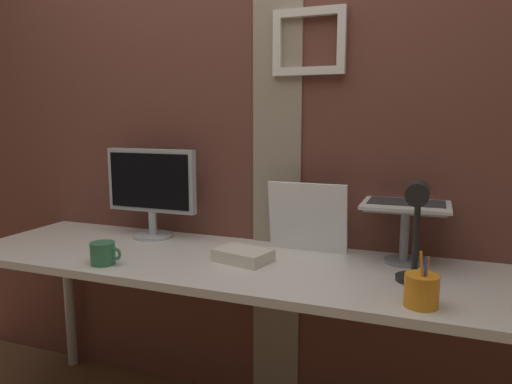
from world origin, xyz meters
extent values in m
cube|color=brown|center=(0.00, 0.44, 1.16)|extent=(3.29, 0.12, 2.31)
cube|color=gray|center=(0.10, 0.38, 1.16)|extent=(0.21, 0.01, 2.31)
cube|color=white|center=(0.23, 0.36, 1.70)|extent=(0.29, 0.03, 0.03)
cube|color=white|center=(0.23, 0.36, 1.48)|extent=(0.29, 0.03, 0.03)
cube|color=white|center=(0.10, 0.36, 1.59)|extent=(0.03, 0.03, 0.19)
cube|color=white|center=(0.36, 0.36, 1.59)|extent=(0.03, 0.03, 0.19)
cube|color=silver|center=(0.08, 0.07, 0.74)|extent=(2.32, 0.63, 0.03)
cylinder|color=#B2B2B7|center=(-1.02, 0.32, 0.36)|extent=(0.05, 0.05, 0.73)
cylinder|color=#ADB2B7|center=(-0.45, 0.26, 0.76)|extent=(0.18, 0.18, 0.01)
cylinder|color=#ADB2B7|center=(-0.45, 0.26, 0.82)|extent=(0.04, 0.04, 0.11)
cube|color=#ADB2B7|center=(-0.45, 0.26, 1.02)|extent=(0.43, 0.04, 0.28)
cube|color=black|center=(-0.45, 0.24, 1.02)|extent=(0.40, 0.00, 0.24)
cylinder|color=gray|center=(0.63, 0.26, 0.76)|extent=(0.14, 0.14, 0.01)
cylinder|color=gray|center=(0.63, 0.26, 0.87)|extent=(0.03, 0.03, 0.19)
cube|color=gray|center=(0.63, 0.26, 0.97)|extent=(0.28, 0.22, 0.01)
cube|color=silver|center=(0.63, 0.26, 0.98)|extent=(0.31, 0.25, 0.01)
cube|color=#2D2D30|center=(0.63, 0.28, 0.98)|extent=(0.27, 0.16, 0.00)
cube|color=silver|center=(0.63, 0.42, 1.09)|extent=(0.31, 0.06, 0.21)
cube|color=black|center=(0.63, 0.41, 1.08)|extent=(0.28, 0.05, 0.18)
cube|color=white|center=(0.26, 0.29, 0.90)|extent=(0.32, 0.06, 0.28)
cylinder|color=black|center=(0.68, 0.07, 0.77)|extent=(0.12, 0.12, 0.02)
cylinder|color=black|center=(0.68, 0.07, 0.93)|extent=(0.02, 0.02, 0.31)
cylinder|color=black|center=(0.68, -0.02, 1.07)|extent=(0.07, 0.11, 0.07)
cylinder|color=orange|center=(0.71, -0.15, 0.80)|extent=(0.10, 0.10, 0.09)
cylinder|color=orange|center=(0.71, -0.16, 0.85)|extent=(0.02, 0.01, 0.16)
cylinder|color=blue|center=(0.72, -0.16, 0.84)|extent=(0.01, 0.01, 0.14)
cylinder|color=orange|center=(0.72, -0.16, 0.84)|extent=(0.02, 0.02, 0.14)
cylinder|color=#33724C|center=(-0.40, -0.15, 0.80)|extent=(0.09, 0.09, 0.08)
torus|color=#33724C|center=(-0.34, -0.15, 0.80)|extent=(0.05, 0.01, 0.05)
cube|color=silver|center=(0.07, 0.07, 0.78)|extent=(0.23, 0.18, 0.05)
camera|label=1|loc=(0.72, -1.51, 1.29)|focal=33.01mm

